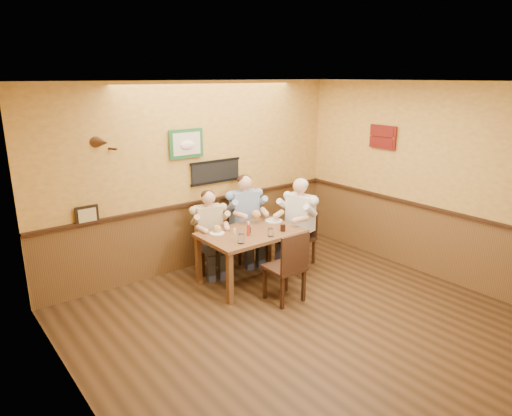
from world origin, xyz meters
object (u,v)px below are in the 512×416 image
at_px(diner_tan_shirt, 209,236).
at_px(salt_shaker, 235,231).
at_px(chair_right_end, 300,238).
at_px(pepper_shaker, 250,230).
at_px(dining_table, 251,238).
at_px(water_glass_mid, 271,232).
at_px(chair_back_right, 245,234).
at_px(water_glass_left, 241,239).
at_px(chair_back_left, 209,247).
at_px(cola_tumbler, 283,228).
at_px(hot_sauce_bottle, 248,229).
at_px(diner_white_elder, 300,227).
at_px(diner_blue_polo, 244,223).
at_px(chair_near_side, 284,266).

xyz_separation_m(diner_tan_shirt, salt_shaker, (0.06, -0.58, 0.22)).
bearing_deg(chair_right_end, pepper_shaker, -98.64).
height_order(dining_table, water_glass_mid, water_glass_mid).
distance_m(chair_back_right, water_glass_left, 1.31).
bearing_deg(chair_right_end, dining_table, -100.26).
distance_m(chair_right_end, water_glass_left, 1.45).
bearing_deg(chair_right_end, chair_back_left, -127.81).
distance_m(water_glass_left, water_glass_mid, 0.48).
bearing_deg(cola_tumbler, hot_sauce_bottle, 163.13).
distance_m(hot_sauce_bottle, salt_shaker, 0.21).
xyz_separation_m(diner_white_elder, water_glass_left, (-1.36, -0.32, 0.20)).
relative_size(cola_tumbler, hot_sauce_bottle, 0.54).
bearing_deg(chair_back_left, dining_table, -50.67).
bearing_deg(water_glass_left, chair_back_left, 84.81).
height_order(dining_table, cola_tumbler, cola_tumbler).
xyz_separation_m(dining_table, diner_blue_polo, (0.39, 0.69, -0.03)).
height_order(dining_table, chair_right_end, chair_right_end).
distance_m(diner_white_elder, pepper_shaker, 1.04).
xyz_separation_m(chair_back_left, cola_tumbler, (0.67, -0.90, 0.40)).
distance_m(dining_table, chair_right_end, 1.00).
bearing_deg(chair_right_end, water_glass_mid, -80.27).
relative_size(chair_right_end, diner_white_elder, 0.70).
height_order(dining_table, chair_back_left, chair_back_left).
distance_m(chair_right_end, diner_blue_polo, 0.90).
bearing_deg(chair_near_side, diner_white_elder, -140.86).
height_order(chair_near_side, salt_shaker, chair_near_side).
bearing_deg(cola_tumbler, chair_near_side, -128.59).
height_order(water_glass_mid, cola_tumbler, water_glass_mid).
relative_size(diner_white_elder, water_glass_mid, 10.51).
xyz_separation_m(dining_table, chair_back_left, (-0.30, 0.64, -0.26)).
distance_m(dining_table, water_glass_left, 0.50).
relative_size(chair_near_side, diner_tan_shirt, 0.85).
distance_m(chair_right_end, hot_sauce_bottle, 1.18).
bearing_deg(chair_right_end, salt_shaker, -103.62).
bearing_deg(diner_blue_polo, salt_shaker, -123.59).
xyz_separation_m(hot_sauce_bottle, salt_shaker, (-0.11, 0.17, -0.05)).
bearing_deg(cola_tumbler, water_glass_mid, -166.37).
distance_m(chair_back_right, hot_sauce_bottle, 1.03).
distance_m(chair_near_side, hot_sauce_bottle, 0.73).
relative_size(chair_back_left, chair_back_right, 0.91).
xyz_separation_m(chair_back_left, chair_near_side, (0.29, -1.37, 0.09)).
relative_size(diner_white_elder, water_glass_left, 9.66).
relative_size(chair_near_side, cola_tumbler, 9.90).
xyz_separation_m(chair_back_left, diner_white_elder, (1.27, -0.61, 0.22)).
bearing_deg(chair_back_left, cola_tumbler, -38.78).
bearing_deg(water_glass_left, diner_white_elder, 13.30).
bearing_deg(dining_table, water_glass_left, -142.90).
relative_size(diner_tan_shirt, cola_tumbler, 11.63).
relative_size(dining_table, water_glass_mid, 11.91).
xyz_separation_m(chair_back_right, hot_sauce_bottle, (-0.52, -0.80, 0.40)).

